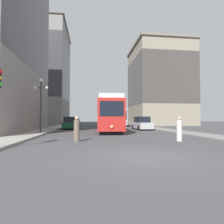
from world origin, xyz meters
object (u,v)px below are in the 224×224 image
object	(u,v)px
parked_car_left_near	(70,123)
pedestrian_crossing_near	(77,130)
pedestrian_crossing_far	(179,130)
streetcar	(108,114)
parked_car_left_mid	(75,122)
lamp_post_left_near	(41,97)
parked_car_right_far	(142,124)
transit_bus	(115,117)

from	to	relation	value
parked_car_left_near	pedestrian_crossing_near	distance (m)	16.36
pedestrian_crossing_far	pedestrian_crossing_near	bearing A→B (deg)	-106.80
streetcar	pedestrian_crossing_near	size ratio (longest dim) A/B	7.61
parked_car_left_mid	lamp_post_left_near	size ratio (longest dim) A/B	0.89
parked_car_right_far	pedestrian_crossing_near	xyz separation A→B (m)	(-8.13, -12.90, -0.06)
transit_bus	pedestrian_crossing_far	distance (m)	28.41
parked_car_left_near	lamp_post_left_near	xyz separation A→B (m)	(-1.90, -9.53, 2.87)
streetcar	parked_car_left_near	xyz separation A→B (m)	(-5.22, 5.65, -1.26)
transit_bus	pedestrian_crossing_near	bearing A→B (deg)	-103.98
transit_bus	parked_car_left_near	distance (m)	14.51
parked_car_left_near	pedestrian_crossing_near	world-z (taller)	parked_car_left_near
parked_car_left_near	parked_car_left_mid	world-z (taller)	same
streetcar	pedestrian_crossing_near	xyz separation A→B (m)	(-3.18, -10.58, -1.31)
parked_car_left_mid	pedestrian_crossing_near	size ratio (longest dim) A/B	2.85
streetcar	lamp_post_left_near	distance (m)	8.27
parked_car_left_mid	pedestrian_crossing_far	world-z (taller)	parked_car_left_mid
pedestrian_crossing_near	streetcar	bearing A→B (deg)	136.24
pedestrian_crossing_near	pedestrian_crossing_far	xyz separation A→B (m)	(6.92, -0.51, -0.01)
streetcar	lamp_post_left_near	size ratio (longest dim) A/B	2.37
streetcar	parked_car_left_mid	world-z (taller)	streetcar
parked_car_left_near	parked_car_right_far	world-z (taller)	same
transit_bus	pedestrian_crossing_near	size ratio (longest dim) A/B	7.60
pedestrian_crossing_near	lamp_post_left_near	xyz separation A→B (m)	(-3.94, 6.70, 2.93)
parked_car_left_near	pedestrian_crossing_far	xyz separation A→B (m)	(8.96, -16.74, -0.06)
pedestrian_crossing_near	pedestrian_crossing_far	world-z (taller)	pedestrian_crossing_near
streetcar	transit_bus	world-z (taller)	streetcar
streetcar	pedestrian_crossing_far	xyz separation A→B (m)	(3.74, -11.09, -1.32)
parked_car_right_far	parked_car_left_mid	bearing A→B (deg)	-58.38
parked_car_left_mid	pedestrian_crossing_near	xyz separation A→B (m)	(2.04, -28.29, -0.06)
pedestrian_crossing_near	lamp_post_left_near	distance (m)	8.31
streetcar	parked_car_left_near	size ratio (longest dim) A/B	2.63
parked_car_left_mid	streetcar	bearing A→B (deg)	-71.94
parked_car_left_near	parked_car_right_far	xyz separation A→B (m)	(10.18, -3.33, -0.00)
transit_bus	parked_car_left_mid	size ratio (longest dim) A/B	2.67
streetcar	parked_car_left_near	distance (m)	7.79
parked_car_left_mid	transit_bus	bearing A→B (deg)	-1.09
transit_bus	parked_car_right_far	world-z (taller)	transit_bus
parked_car_right_far	pedestrian_crossing_near	world-z (taller)	parked_car_right_far
streetcar	pedestrian_crossing_near	distance (m)	11.13
transit_bus	parked_car_right_far	bearing A→B (deg)	-84.69
parked_car_left_near	parked_car_right_far	size ratio (longest dim) A/B	1.05
parked_car_left_near	lamp_post_left_near	size ratio (longest dim) A/B	0.90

